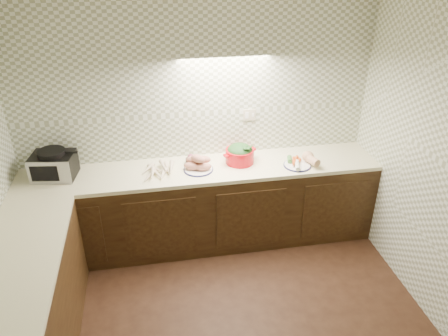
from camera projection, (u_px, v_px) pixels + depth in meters
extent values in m
cube|color=white|center=(232.00, 23.00, 2.27)|extent=(3.60, 3.60, 0.05)
cube|color=gray|center=(197.00, 121.00, 4.41)|extent=(3.60, 0.05, 2.60)
cube|color=#C1B899|center=(250.00, 115.00, 4.50)|extent=(0.13, 0.01, 0.12)
cube|color=black|center=(203.00, 207.00, 4.60)|extent=(3.60, 0.60, 0.86)
cube|color=#F2E6BC|center=(202.00, 170.00, 4.38)|extent=(3.60, 0.60, 0.04)
cube|color=black|center=(54.00, 166.00, 4.17)|extent=(0.43, 0.35, 0.24)
cube|color=#959499|center=(49.00, 173.00, 4.04)|extent=(0.39, 0.07, 0.24)
cube|color=black|center=(49.00, 173.00, 4.04)|extent=(0.25, 0.04, 0.16)
cylinder|color=black|center=(51.00, 153.00, 4.10)|extent=(0.29, 0.29, 0.04)
cone|color=beige|center=(151.00, 169.00, 4.30)|extent=(0.21, 0.17, 0.04)
cone|color=beige|center=(151.00, 169.00, 4.31)|extent=(0.15, 0.20, 0.04)
cone|color=beige|center=(165.00, 174.00, 4.21)|extent=(0.08, 0.22, 0.05)
cone|color=beige|center=(171.00, 169.00, 4.30)|extent=(0.14, 0.24, 0.05)
cone|color=beige|center=(159.00, 176.00, 4.19)|extent=(0.06, 0.24, 0.04)
cone|color=beige|center=(163.00, 176.00, 4.19)|extent=(0.17, 0.22, 0.04)
cone|color=beige|center=(160.00, 167.00, 4.31)|extent=(0.13, 0.21, 0.04)
cone|color=beige|center=(167.00, 166.00, 4.31)|extent=(0.19, 0.21, 0.05)
cone|color=beige|center=(169.00, 173.00, 4.20)|extent=(0.08, 0.19, 0.05)
cylinder|color=#151545|center=(198.00, 169.00, 4.33)|extent=(0.30, 0.30, 0.01)
cylinder|color=white|center=(198.00, 169.00, 4.33)|extent=(0.28, 0.28, 0.02)
ellipsoid|color=tan|center=(192.00, 166.00, 4.30)|extent=(0.18, 0.12, 0.08)
ellipsoid|color=tan|center=(203.00, 167.00, 4.28)|extent=(0.18, 0.12, 0.08)
ellipsoid|color=tan|center=(199.00, 163.00, 4.36)|extent=(0.18, 0.12, 0.08)
ellipsoid|color=tan|center=(194.00, 160.00, 4.32)|extent=(0.18, 0.12, 0.08)
ellipsoid|color=tan|center=(203.00, 160.00, 4.33)|extent=(0.18, 0.12, 0.08)
ellipsoid|color=tan|center=(198.00, 159.00, 4.26)|extent=(0.18, 0.12, 0.08)
cylinder|color=black|center=(192.00, 161.00, 4.45)|extent=(0.14, 0.14, 0.05)
sphere|color=maroon|center=(191.00, 157.00, 4.43)|extent=(0.07, 0.07, 0.07)
sphere|color=white|center=(195.00, 158.00, 4.44)|extent=(0.04, 0.04, 0.04)
cylinder|color=red|center=(240.00, 156.00, 4.45)|extent=(0.37, 0.37, 0.15)
cube|color=red|center=(226.00, 156.00, 4.36)|extent=(0.06, 0.07, 0.02)
cube|color=red|center=(253.00, 149.00, 4.50)|extent=(0.06, 0.07, 0.02)
ellipsoid|color=#2B5C25|center=(240.00, 151.00, 4.42)|extent=(0.26, 0.26, 0.14)
cylinder|color=#151545|center=(297.00, 165.00, 4.41)|extent=(0.28, 0.28, 0.01)
cylinder|color=white|center=(297.00, 165.00, 4.41)|extent=(0.26, 0.26, 0.02)
cone|color=#E5491B|center=(292.00, 162.00, 4.42)|extent=(0.13, 0.14, 0.03)
cone|color=#E5491B|center=(295.00, 161.00, 4.43)|extent=(0.10, 0.16, 0.03)
cone|color=#E5491B|center=(293.00, 162.00, 4.41)|extent=(0.09, 0.16, 0.03)
cone|color=#E5491B|center=(297.00, 161.00, 4.40)|extent=(0.10, 0.16, 0.03)
cone|color=#E5491B|center=(294.00, 161.00, 4.39)|extent=(0.14, 0.13, 0.03)
cone|color=#E5491B|center=(293.00, 161.00, 4.39)|extent=(0.14, 0.13, 0.03)
cylinder|color=white|center=(297.00, 165.00, 4.35)|extent=(0.09, 0.18, 0.04)
cylinder|color=#3A6F2E|center=(290.00, 159.00, 4.46)|extent=(0.07, 0.12, 0.05)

